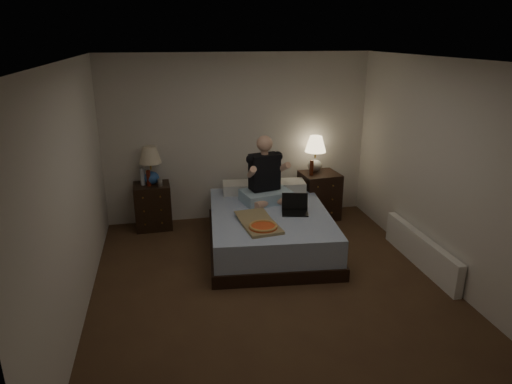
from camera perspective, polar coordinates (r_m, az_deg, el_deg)
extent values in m
cube|color=brown|center=(5.31, 1.99, -11.86)|extent=(4.00, 4.50, 0.00)
cube|color=white|center=(4.56, 2.36, 16.16)|extent=(4.00, 4.50, 0.00)
cube|color=silver|center=(6.92, -2.25, 6.73)|extent=(4.00, 0.00, 2.50)
cube|color=silver|center=(2.85, 13.12, -12.85)|extent=(4.00, 0.00, 2.50)
cube|color=silver|center=(4.75, -21.98, -0.51)|extent=(0.00, 4.50, 2.50)
cube|color=silver|center=(5.60, 22.50, 2.25)|extent=(0.00, 4.50, 2.50)
cube|color=#5F81BE|center=(6.15, 1.68, -4.63)|extent=(1.72, 2.18, 0.51)
cube|color=black|center=(6.91, -12.76, -1.68)|extent=(0.53, 0.48, 0.67)
cube|color=black|center=(7.16, 7.90, -0.42)|extent=(0.60, 0.55, 0.72)
cylinder|color=silver|center=(6.75, -13.98, 1.88)|extent=(0.07, 0.07, 0.25)
cylinder|color=beige|center=(6.68, -11.91, 1.17)|extent=(0.07, 0.07, 0.10)
cylinder|color=#53160B|center=(6.70, -13.28, 1.70)|extent=(0.06, 0.06, 0.23)
cylinder|color=#5E1F0D|center=(6.91, 6.95, 3.03)|extent=(0.06, 0.06, 0.23)
cube|color=white|center=(6.04, 19.90, -6.92)|extent=(0.10, 1.60, 0.40)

